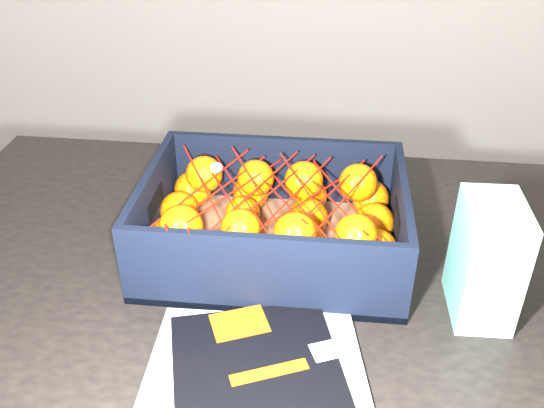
# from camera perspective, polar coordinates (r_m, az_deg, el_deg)

# --- Properties ---
(table) EXTENTS (1.21, 0.81, 0.75)m
(table) POSITION_cam_1_polar(r_m,az_deg,el_deg) (1.03, -1.44, -10.10)
(table) COLOR black
(table) RESTS_ON ground
(magazine_stack) EXTENTS (0.31, 0.33, 0.02)m
(magazine_stack) POSITION_cam_1_polar(r_m,az_deg,el_deg) (0.77, -1.49, -17.20)
(magazine_stack) COLOR beige
(magazine_stack) RESTS_ON table
(produce_crate) EXTENTS (0.41, 0.31, 0.13)m
(produce_crate) POSITION_cam_1_polar(r_m,az_deg,el_deg) (0.97, 0.19, -2.41)
(produce_crate) COLOR #916043
(produce_crate) RESTS_ON table
(clementine_heap) EXTENTS (0.39, 0.29, 0.12)m
(clementine_heap) POSITION_cam_1_polar(r_m,az_deg,el_deg) (0.96, 0.09, -1.63)
(clementine_heap) COLOR orange
(clementine_heap) RESTS_ON produce_crate
(mesh_net) EXTENTS (0.34, 0.27, 0.09)m
(mesh_net) POSITION_cam_1_polar(r_m,az_deg,el_deg) (0.93, -0.21, 0.89)
(mesh_net) COLOR red
(mesh_net) RESTS_ON clementine_heap
(retail_carton) EXTENTS (0.08, 0.12, 0.18)m
(retail_carton) POSITION_cam_1_polar(r_m,az_deg,el_deg) (0.88, 19.60, -5.03)
(retail_carton) COLOR white
(retail_carton) RESTS_ON table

